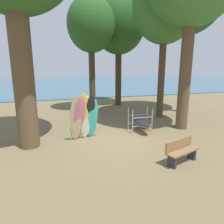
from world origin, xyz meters
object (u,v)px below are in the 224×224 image
object	(u,v)px
board_storage_rack	(140,122)
tree_far_right_back	(165,6)
tree_deep_back	(119,23)
leaning_board_pile	(84,118)
tree_far_left_back	(91,26)
park_bench	(181,151)

from	to	relation	value
board_storage_rack	tree_far_right_back	bearing A→B (deg)	43.75
tree_deep_back	leaning_board_pile	xyz separation A→B (m)	(-4.21, -7.74, -5.68)
tree_far_left_back	board_storage_rack	xyz separation A→B (m)	(1.43, -5.66, -5.70)
tree_far_right_back	board_storage_rack	world-z (taller)	tree_far_right_back
tree_deep_back	park_bench	size ratio (longest dim) A/B	6.40
tree_deep_back	park_bench	distance (m)	12.71
tree_far_left_back	leaning_board_pile	xyz separation A→B (m)	(-1.62, -6.18, -5.11)
leaning_board_pile	board_storage_rack	xyz separation A→B (m)	(3.05, 0.52, -0.59)
tree_far_right_back	tree_deep_back	xyz separation A→B (m)	(-1.39, 4.77, -0.21)
tree_far_right_back	tree_far_left_back	bearing A→B (deg)	141.19
tree_deep_back	leaning_board_pile	bearing A→B (deg)	-118.56
leaning_board_pile	board_storage_rack	distance (m)	3.15
tree_far_left_back	tree_far_right_back	distance (m)	5.18
tree_far_right_back	leaning_board_pile	bearing A→B (deg)	-152.08
leaning_board_pile	park_bench	size ratio (longest dim) A/B	1.56
tree_far_left_back	leaning_board_pile	bearing A→B (deg)	-104.66
tree_far_left_back	park_bench	size ratio (longest dim) A/B	5.63
board_storage_rack	park_bench	size ratio (longest dim) A/B	1.45
tree_far_right_back	park_bench	world-z (taller)	tree_far_right_back
park_bench	tree_far_right_back	bearing A→B (deg)	66.82
tree_far_right_back	board_storage_rack	distance (m)	7.39
tree_far_left_back	tree_far_right_back	size ratio (longest dim) A/B	0.88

